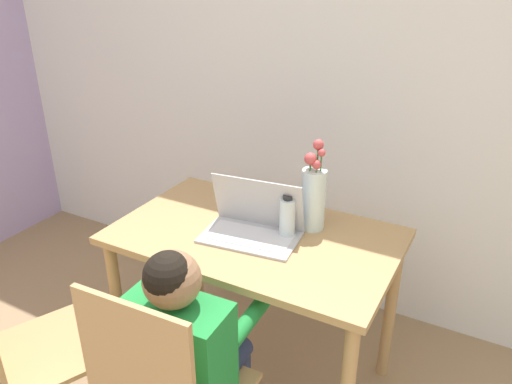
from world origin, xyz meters
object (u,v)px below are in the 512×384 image
at_px(person_seated, 187,341).
at_px(laptop, 253,223).
at_px(flower_vase, 313,195).
at_px(water_bottle, 287,218).
at_px(chair_spare, 30,346).

relative_size(person_seated, laptop, 2.49).
distance_m(person_seated, flower_vase, 0.74).
height_order(person_seated, water_bottle, person_seated).
bearing_deg(water_bottle, person_seated, -98.87).
distance_m(laptop, flower_vase, 0.26).
bearing_deg(laptop, water_bottle, 13.93).
distance_m(chair_spare, water_bottle, 1.05).
bearing_deg(chair_spare, laptop, -104.37).
xyz_separation_m(person_seated, flower_vase, (0.14, 0.68, 0.27)).
xyz_separation_m(chair_spare, laptop, (0.55, 0.68, 0.32)).
height_order(chair_spare, laptop, laptop).
bearing_deg(water_bottle, laptop, -159.54).
relative_size(chair_spare, flower_vase, 2.54).
height_order(flower_vase, water_bottle, flower_vase).
height_order(laptop, water_bottle, laptop).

